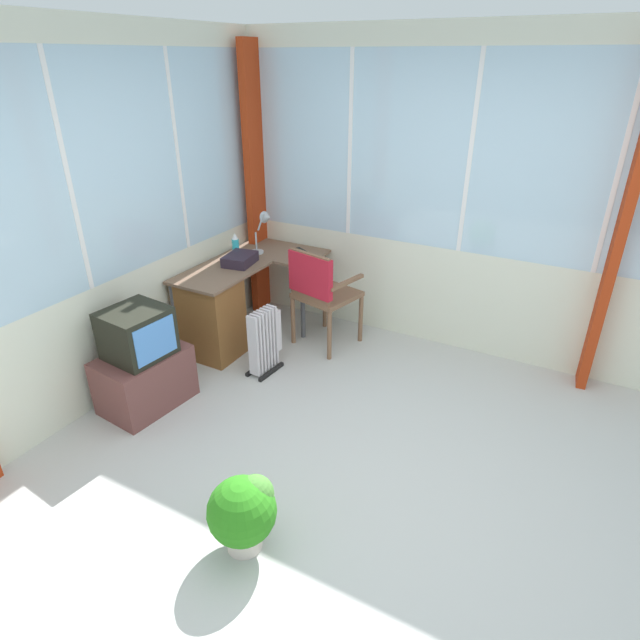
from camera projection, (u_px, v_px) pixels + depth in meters
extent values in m
cube|color=beige|center=(352.00, 490.00, 3.25)|extent=(5.07, 5.15, 0.06)
cube|color=silver|center=(101.00, 343.00, 3.92)|extent=(4.07, 0.06, 0.91)
cube|color=silver|center=(65.00, 178.00, 3.37)|extent=(3.99, 0.06, 1.54)
cube|color=silver|center=(32.00, 26.00, 2.98)|extent=(4.07, 0.06, 0.18)
cube|color=white|center=(65.00, 178.00, 3.37)|extent=(0.04, 0.07, 1.54)
cube|color=white|center=(175.00, 155.00, 4.16)|extent=(0.04, 0.07, 1.54)
cube|color=silver|center=(453.00, 298.00, 4.65)|extent=(0.06, 4.15, 0.91)
cube|color=silver|center=(471.00, 156.00, 4.09)|extent=(0.06, 4.07, 1.54)
cube|color=silver|center=(487.00, 31.00, 3.70)|extent=(0.06, 4.15, 0.18)
cube|color=white|center=(619.00, 169.00, 3.65)|extent=(0.07, 0.04, 1.54)
cube|color=white|center=(471.00, 156.00, 4.09)|extent=(0.07, 0.04, 1.54)
cube|color=white|center=(352.00, 147.00, 4.53)|extent=(0.07, 0.04, 1.54)
cube|color=#AE3313|center=(257.00, 186.00, 5.02)|extent=(0.30, 0.09, 2.53)
cube|color=#AE3313|center=(620.00, 231.00, 3.73)|extent=(0.30, 0.10, 2.53)
cube|color=brown|center=(239.00, 263.00, 4.72)|extent=(1.37, 0.53, 0.02)
cube|color=brown|center=(303.00, 256.00, 4.86)|extent=(0.53, 0.33, 0.02)
cube|color=brown|center=(210.00, 319.00, 4.53)|extent=(0.40, 0.49, 0.69)
cylinder|color=#4C4C51|center=(303.00, 303.00, 4.80)|extent=(0.04, 0.04, 0.70)
cylinder|color=#4C4C51|center=(176.00, 322.00, 4.47)|extent=(0.04, 0.04, 0.70)
cylinder|color=#B2B7BC|center=(257.00, 252.00, 4.91)|extent=(0.13, 0.13, 0.02)
cylinder|color=#B2B7BC|center=(256.00, 242.00, 4.87)|extent=(0.02, 0.02, 0.18)
cylinder|color=#B2B7BC|center=(261.00, 222.00, 4.81)|extent=(0.02, 0.09, 0.17)
cone|color=#B2B7BC|center=(267.00, 217.00, 4.82)|extent=(0.14, 0.14, 0.12)
cube|color=black|center=(301.00, 251.00, 4.94)|extent=(0.11, 0.15, 0.02)
cylinder|color=#33BDCF|center=(236.00, 247.00, 4.81)|extent=(0.06, 0.06, 0.16)
cone|color=white|center=(235.00, 236.00, 4.76)|extent=(0.06, 0.06, 0.06)
cube|color=#2A1F2C|center=(240.00, 259.00, 4.63)|extent=(0.33, 0.28, 0.09)
cylinder|color=brown|center=(361.00, 319.00, 4.79)|extent=(0.04, 0.04, 0.46)
cylinder|color=brown|center=(325.00, 305.00, 5.05)|extent=(0.04, 0.04, 0.46)
cylinder|color=brown|center=(329.00, 336.00, 4.50)|extent=(0.04, 0.04, 0.46)
cylinder|color=brown|center=(293.00, 320.00, 4.76)|extent=(0.04, 0.04, 0.46)
cube|color=brown|center=(327.00, 295.00, 4.66)|extent=(0.58, 0.58, 0.04)
cube|color=brown|center=(310.00, 277.00, 4.41)|extent=(0.13, 0.43, 0.43)
cube|color=red|center=(310.00, 275.00, 4.40)|extent=(0.16, 0.46, 0.36)
cube|color=brown|center=(347.00, 282.00, 4.45)|extent=(0.43, 0.14, 0.03)
cube|color=brown|center=(309.00, 270.00, 4.71)|extent=(0.43, 0.14, 0.03)
cube|color=brown|center=(145.00, 379.00, 3.92)|extent=(0.68, 0.50, 0.43)
cube|color=black|center=(137.00, 333.00, 3.74)|extent=(0.46, 0.44, 0.36)
cube|color=#518EE1|center=(156.00, 341.00, 3.64)|extent=(0.34, 0.04, 0.28)
cube|color=#262628|center=(156.00, 342.00, 3.91)|extent=(0.28, 0.24, 0.07)
cube|color=silver|center=(253.00, 347.00, 4.20)|extent=(0.03, 0.10, 0.54)
cube|color=silver|center=(257.00, 344.00, 4.23)|extent=(0.03, 0.10, 0.54)
cube|color=silver|center=(260.00, 342.00, 4.26)|extent=(0.03, 0.10, 0.54)
cube|color=silver|center=(263.00, 340.00, 4.29)|extent=(0.03, 0.10, 0.54)
cube|color=silver|center=(266.00, 338.00, 4.32)|extent=(0.03, 0.10, 0.54)
cube|color=silver|center=(269.00, 336.00, 4.35)|extent=(0.03, 0.10, 0.54)
cube|color=silver|center=(273.00, 334.00, 4.38)|extent=(0.03, 0.10, 0.54)
cube|color=black|center=(271.00, 372.00, 4.38)|extent=(0.31, 0.06, 0.03)
cube|color=black|center=(258.00, 367.00, 4.45)|extent=(0.31, 0.06, 0.03)
cube|color=silver|center=(275.00, 329.00, 4.40)|extent=(0.06, 0.09, 0.37)
cylinder|color=beige|center=(244.00, 538.00, 2.82)|extent=(0.19, 0.19, 0.12)
sphere|color=#2B801B|center=(242.00, 511.00, 2.73)|extent=(0.37, 0.37, 0.37)
sphere|color=#498834|center=(255.00, 494.00, 2.74)|extent=(0.20, 0.20, 0.20)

